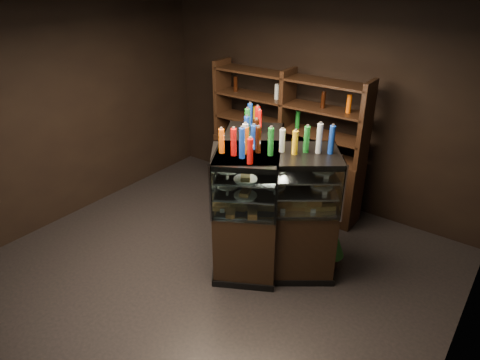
% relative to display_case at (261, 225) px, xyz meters
% --- Properties ---
extents(ground, '(5.00, 5.00, 0.00)m').
position_rel_display_case_xyz_m(ground, '(-0.31, -0.66, -0.50)').
color(ground, black).
rests_on(ground, ground).
extents(room_shell, '(5.02, 5.02, 3.01)m').
position_rel_display_case_xyz_m(room_shell, '(-0.31, -0.66, 1.44)').
color(room_shell, black).
rests_on(room_shell, ground).
extents(display_case, '(1.76, 1.53, 1.50)m').
position_rel_display_case_xyz_m(display_case, '(0.00, 0.00, 0.00)').
color(display_case, black).
rests_on(display_case, ground).
extents(food_display, '(1.32, 1.18, 0.46)m').
position_rel_display_case_xyz_m(food_display, '(-0.00, -0.01, 0.59)').
color(food_display, '#BF8544').
rests_on(food_display, display_case).
extents(bottles_top, '(1.15, 1.04, 0.30)m').
position_rel_display_case_xyz_m(bottles_top, '(0.00, 0.00, 1.13)').
color(bottles_top, '#147223').
rests_on(bottles_top, display_case).
extents(potted_conifer, '(0.33, 0.33, 0.70)m').
position_rel_display_case_xyz_m(potted_conifer, '(0.72, 0.40, -0.10)').
color(potted_conifer, black).
rests_on(potted_conifer, ground).
extents(back_shelving, '(2.29, 0.46, 2.00)m').
position_rel_display_case_xyz_m(back_shelving, '(-0.53, 1.39, 0.11)').
color(back_shelving, black).
rests_on(back_shelving, ground).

